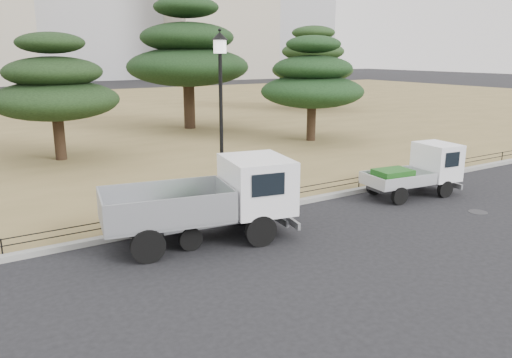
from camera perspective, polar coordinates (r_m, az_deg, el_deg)
ground at (r=13.96m, az=4.39°, el=-6.90°), size 220.00×220.00×0.00m
lawn at (r=42.06m, az=-21.29°, el=6.53°), size 120.00×56.00×0.15m
curb at (r=15.97m, az=-1.14°, el=-3.80°), size 120.00×0.25×0.16m
truck_large at (r=13.57m, az=-5.25°, el=-2.07°), size 5.34×2.87×2.21m
truck_kei_front at (r=14.06m, az=-3.07°, el=-2.70°), size 3.68×1.89×1.87m
truck_kei_rear at (r=18.85m, az=18.01°, el=0.94°), size 3.65×1.88×1.83m
street_lamp at (r=15.15m, az=-4.06°, el=9.74°), size 0.49×0.49×5.47m
pipe_fence at (r=15.98m, az=-1.43°, el=-2.43°), size 38.00×0.04×0.40m
manhole at (r=17.74m, az=24.02°, el=-3.47°), size 0.60×0.60×0.01m
pine_center_left at (r=24.75m, az=-22.03°, el=9.67°), size 5.68×5.68×5.78m
pine_center_right at (r=33.26m, az=-7.83°, el=14.01°), size 7.82×7.82×8.29m
pine_east_near at (r=28.43m, az=6.46°, el=11.09°), size 5.75×5.75×5.80m
pine_east_far at (r=44.87m, az=6.48°, el=13.19°), size 7.09×7.09×7.12m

